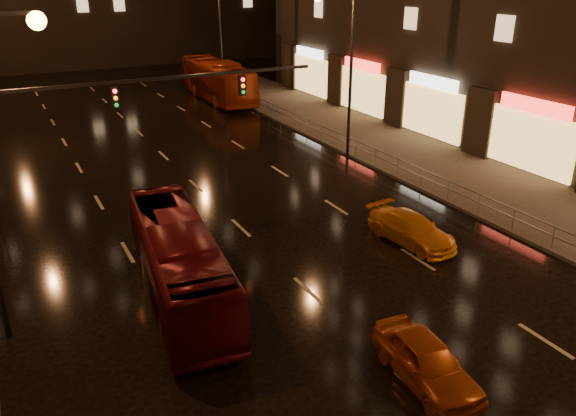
{
  "coord_description": "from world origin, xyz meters",
  "views": [
    {
      "loc": [
        -8.72,
        -4.94,
        10.5
      ],
      "look_at": [
        0.14,
        11.79,
        2.5
      ],
      "focal_mm": 35.0,
      "sensor_mm": 36.0,
      "label": 1
    }
  ],
  "objects_px": {
    "taxi_far": "(412,229)",
    "bus_curb": "(217,80)",
    "bus_red": "(179,260)",
    "taxi_near": "(426,361)"
  },
  "relations": [
    {
      "from": "bus_red",
      "to": "bus_curb",
      "type": "height_order",
      "value": "bus_curb"
    },
    {
      "from": "taxi_near",
      "to": "taxi_far",
      "type": "distance_m",
      "value": 8.73
    },
    {
      "from": "bus_curb",
      "to": "taxi_far",
      "type": "distance_m",
      "value": 30.69
    },
    {
      "from": "bus_curb",
      "to": "taxi_far",
      "type": "xyz_separation_m",
      "value": [
        -3.27,
        -30.49,
        -1.1
      ]
    },
    {
      "from": "bus_curb",
      "to": "taxi_far",
      "type": "relative_size",
      "value": 2.93
    },
    {
      "from": "bus_red",
      "to": "taxi_near",
      "type": "height_order",
      "value": "bus_red"
    },
    {
      "from": "bus_curb",
      "to": "taxi_far",
      "type": "bearing_deg",
      "value": -94.55
    },
    {
      "from": "bus_red",
      "to": "taxi_far",
      "type": "height_order",
      "value": "bus_red"
    },
    {
      "from": "bus_red",
      "to": "taxi_far",
      "type": "bearing_deg",
      "value": 3.27
    },
    {
      "from": "taxi_far",
      "to": "bus_curb",
      "type": "bearing_deg",
      "value": 77.61
    }
  ]
}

